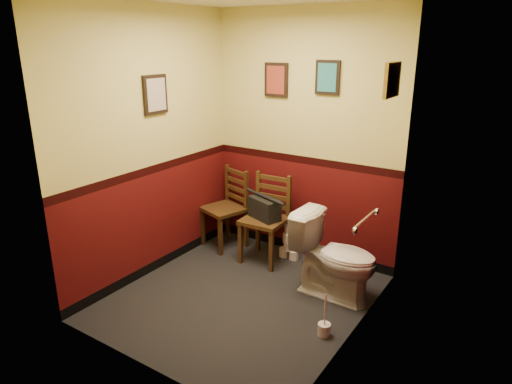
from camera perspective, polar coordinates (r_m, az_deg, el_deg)
floor at (r=4.51m, az=-1.79°, el=-13.00°), size 2.20×2.40×0.00m
wall_back at (r=4.98m, az=6.04°, el=6.71°), size 2.20×0.00×2.70m
wall_front at (r=3.12m, az=-14.76°, el=-0.90°), size 2.20×0.00×2.70m
wall_left at (r=4.69m, az=-13.10°, el=5.59°), size 0.00×2.40×2.70m
wall_right at (r=3.49m, az=12.97°, el=1.26°), size 0.00×2.40×2.70m
grab_bar at (r=3.85m, az=13.45°, el=-3.45°), size 0.05×0.56×0.06m
framed_print_back_a at (r=5.05m, az=2.54°, el=13.82°), size 0.28×0.04×0.36m
framed_print_back_b at (r=4.77m, az=8.94°, el=13.96°), size 0.26×0.04×0.34m
framed_print_left at (r=4.66m, az=-12.47°, el=11.81°), size 0.04×0.30×0.38m
framed_print_right at (r=3.93m, az=16.63°, el=13.28°), size 0.04×0.34×0.28m
toilet at (r=4.42m, az=9.89°, el=-8.06°), size 0.83×0.48×0.81m
toilet_brush at (r=4.02m, az=8.52°, el=-16.54°), size 0.11×0.11×0.39m
chair_left at (r=5.41m, az=-3.68°, el=-2.03°), size 0.55×0.55×0.93m
chair_right at (r=5.04m, az=1.31°, el=-3.37°), size 0.47×0.47×0.96m
handbag at (r=4.95m, az=1.07°, el=-2.06°), size 0.41×0.30×0.27m
tp_stack at (r=5.18m, az=4.12°, el=-6.47°), size 0.24×0.15×0.41m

